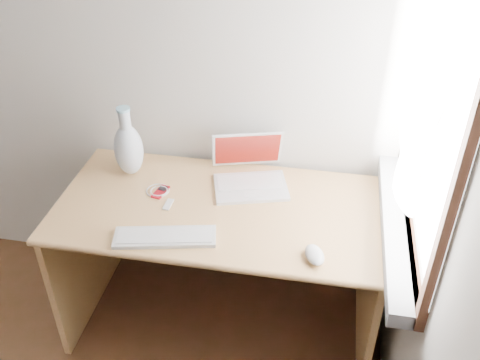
% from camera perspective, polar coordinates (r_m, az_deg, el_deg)
% --- Properties ---
extents(back_wall, '(3.50, 0.04, 2.60)m').
position_cam_1_polar(back_wall, '(2.64, -22.70, 14.75)').
color(back_wall, silver).
rests_on(back_wall, floor).
extents(window, '(0.11, 0.99, 1.10)m').
position_cam_1_polar(window, '(1.88, 19.42, 6.89)').
color(window, white).
rests_on(window, right_wall).
extents(desk, '(1.37, 0.69, 0.72)m').
position_cam_1_polar(desk, '(2.44, -1.75, -5.48)').
color(desk, tan).
rests_on(desk, floor).
extents(laptop, '(0.36, 0.34, 0.21)m').
position_cam_1_polar(laptop, '(2.35, 1.35, 0.64)').
color(laptop, silver).
rests_on(laptop, desk).
extents(external_keyboard, '(0.41, 0.20, 0.02)m').
position_cam_1_polar(external_keyboard, '(2.10, -8.01, -6.02)').
color(external_keyboard, silver).
rests_on(external_keyboard, desk).
extents(mouse, '(0.10, 0.13, 0.04)m').
position_cam_1_polar(mouse, '(2.01, 7.96, -7.91)').
color(mouse, silver).
rests_on(mouse, desk).
extents(ipod, '(0.06, 0.10, 0.01)m').
position_cam_1_polar(ipod, '(2.35, -8.48, -1.25)').
color(ipod, '#A40B17').
rests_on(ipod, desk).
extents(cable_coil, '(0.12, 0.12, 0.01)m').
position_cam_1_polar(cable_coil, '(2.36, -8.76, -1.12)').
color(cable_coil, silver).
rests_on(cable_coil, desk).
extents(remote, '(0.03, 0.08, 0.01)m').
position_cam_1_polar(remote, '(2.27, -7.66, -2.59)').
color(remote, silver).
rests_on(remote, desk).
extents(vase, '(0.13, 0.13, 0.33)m').
position_cam_1_polar(vase, '(2.43, -11.81, 3.39)').
color(vase, silver).
rests_on(vase, desk).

